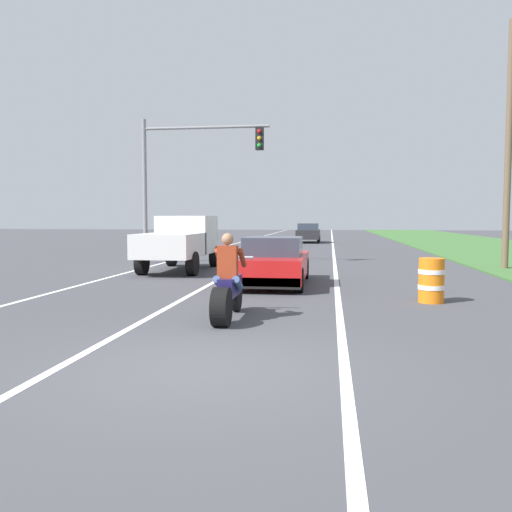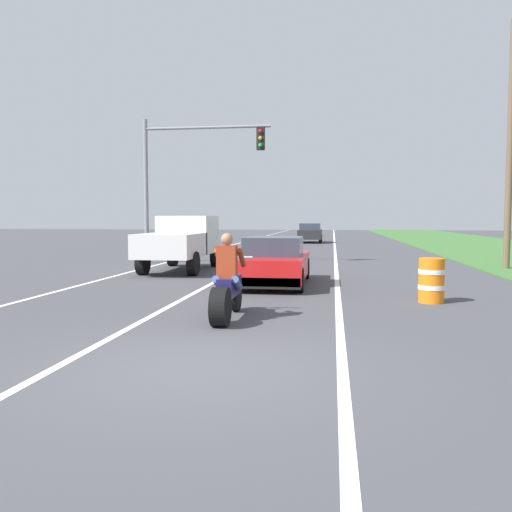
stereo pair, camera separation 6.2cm
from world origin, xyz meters
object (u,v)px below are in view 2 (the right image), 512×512
Objects in this scene: distant_car_far_ahead at (310,233)px; motorcycle_with_rider at (227,288)px; traffic_light_mast_near at (185,166)px; construction_barrel_nearest at (431,280)px; sports_car_red at (274,263)px; pickup_truck_left_lane_white at (181,240)px.

motorcycle_with_rider is at bearing -90.34° from distant_car_far_ahead.
motorcycle_with_rider is 0.37× the size of traffic_light_mast_near.
sports_car_red is at bearing 145.11° from construction_barrel_nearest.
pickup_truck_left_lane_white reaches higher than motorcycle_with_rider.
traffic_light_mast_near is 20.55m from distant_car_far_ahead.
traffic_light_mast_near is at bearing 124.37° from sports_car_red.
motorcycle_with_rider is at bearing -93.07° from sports_car_red.
motorcycle_with_rider is at bearing -68.68° from pickup_truck_left_lane_white.
pickup_truck_left_lane_white is at bearing 111.32° from motorcycle_with_rider.
construction_barrel_nearest is 29.26m from distant_car_far_ahead.
traffic_light_mast_near reaches higher than motorcycle_with_rider.
traffic_light_mast_near reaches higher than pickup_truck_left_lane_white.
traffic_light_mast_near is at bearing 109.35° from motorcycle_with_rider.
sports_car_red is 26.31m from distant_car_far_ahead.
sports_car_red is at bearing -55.63° from traffic_light_mast_near.
traffic_light_mast_near is at bearing 102.98° from pickup_truck_left_lane_white.
motorcycle_with_rider is 4.92m from construction_barrel_nearest.
traffic_light_mast_near is (-0.67, 2.90, 2.94)m from pickup_truck_left_lane_white.
pickup_truck_left_lane_white is at bearing 140.53° from construction_barrel_nearest.
construction_barrel_nearest is at bearing 32.80° from motorcycle_with_rider.
pickup_truck_left_lane_white is 0.80× the size of traffic_light_mast_near.
traffic_light_mast_near reaches higher than sports_car_red.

